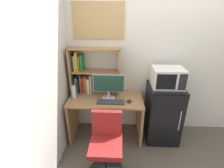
% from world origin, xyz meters
% --- Properties ---
extents(wall_back, '(6.40, 0.04, 2.60)m').
position_xyz_m(wall_back, '(0.40, 0.02, 1.30)').
color(wall_back, silver).
rests_on(wall_back, ground_plane).
extents(wall_left, '(0.04, 4.40, 2.60)m').
position_xyz_m(wall_left, '(-1.62, -1.60, 1.30)').
color(wall_left, silver).
rests_on(wall_left, ground_plane).
extents(desk, '(1.16, 0.63, 0.74)m').
position_xyz_m(desk, '(-0.97, -0.31, 0.51)').
color(desk, '#997047').
rests_on(desk, ground_plane).
extents(hutch_bookshelf, '(0.80, 0.26, 0.75)m').
position_xyz_m(hutch_bookshelf, '(-1.27, -0.12, 1.09)').
color(hutch_bookshelf, '#997047').
rests_on(hutch_bookshelf, desk).
extents(monitor, '(0.48, 0.20, 0.40)m').
position_xyz_m(monitor, '(-0.92, -0.34, 0.96)').
color(monitor, '#B7B7BC').
rests_on(monitor, desk).
extents(keyboard, '(0.41, 0.14, 0.02)m').
position_xyz_m(keyboard, '(-0.88, -0.47, 0.75)').
color(keyboard, '#333338').
rests_on(keyboard, desk).
extents(computer_mouse, '(0.07, 0.09, 0.03)m').
position_xyz_m(computer_mouse, '(-0.61, -0.44, 0.76)').
color(computer_mouse, black).
rests_on(computer_mouse, desk).
extents(water_bottle, '(0.07, 0.07, 0.24)m').
position_xyz_m(water_bottle, '(-1.47, -0.34, 0.85)').
color(water_bottle, silver).
rests_on(water_bottle, desk).
extents(mini_fridge, '(0.52, 0.55, 0.94)m').
position_xyz_m(mini_fridge, '(-0.04, -0.30, 0.47)').
color(mini_fridge, black).
rests_on(mini_fridge, ground_plane).
extents(microwave, '(0.45, 0.36, 0.29)m').
position_xyz_m(microwave, '(-0.04, -0.30, 1.09)').
color(microwave, silver).
rests_on(microwave, mini_fridge).
extents(desk_chair, '(0.46, 0.46, 0.85)m').
position_xyz_m(desk_chair, '(-0.91, -1.01, 0.38)').
color(desk_chair, black).
rests_on(desk_chair, ground_plane).
extents(wall_corkboard, '(0.77, 0.02, 0.53)m').
position_xyz_m(wall_corkboard, '(-1.09, -0.01, 1.87)').
color(wall_corkboard, tan).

